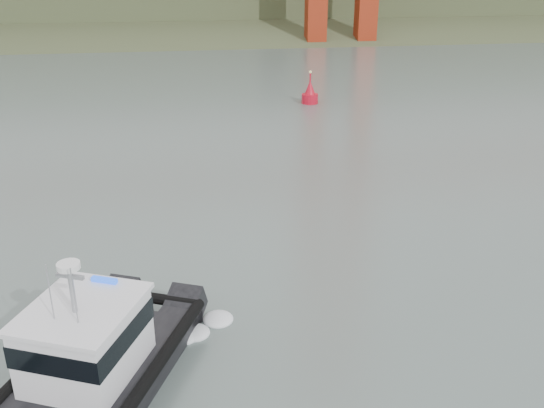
{
  "coord_description": "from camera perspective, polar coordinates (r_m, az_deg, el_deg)",
  "views": [
    {
      "loc": [
        -2.44,
        -20.65,
        14.41
      ],
      "look_at": [
        1.49,
        7.04,
        2.4
      ],
      "focal_mm": 40.0,
      "sensor_mm": 36.0,
      "label": 1
    }
  ],
  "objects": [
    {
      "name": "nav_buoy",
      "position": [
        60.46,
        3.58,
        10.27
      ],
      "size": [
        1.62,
        1.62,
        3.38
      ],
      "color": "#B70C1F",
      "rests_on": "ground"
    },
    {
      "name": "patrol_boat",
      "position": [
        21.82,
        -17.34,
        -14.62
      ],
      "size": [
        8.27,
        12.21,
        5.58
      ],
      "rotation": [
        0.0,
        0.0,
        -0.39
      ],
      "color": "black",
      "rests_on": "ground"
    },
    {
      "name": "ground",
      "position": [
        25.29,
        -1.13,
        -11.49
      ],
      "size": [
        400.0,
        400.0,
        0.0
      ],
      "primitive_type": "plane",
      "color": "#46534F",
      "rests_on": "ground"
    }
  ]
}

